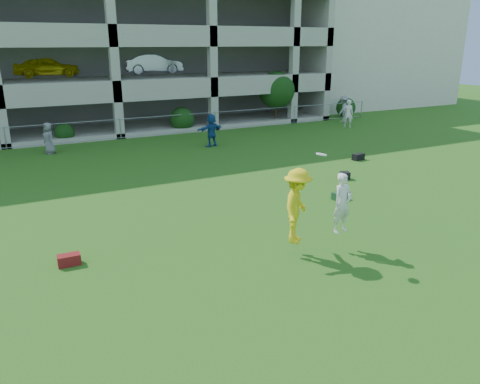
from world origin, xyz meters
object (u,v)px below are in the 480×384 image
bystander_d (211,130)px  frisbee_contest (305,206)px  bystander_e (348,114)px  parking_garage (84,32)px  bystander_c (49,138)px  bystander_f (343,109)px  crate_d (345,175)px  stucco_building (341,46)px

bystander_d → frisbee_contest: size_ratio=0.73×
bystander_e → parking_garage: (-14.15, 11.74, 5.10)m
bystander_c → bystander_d: (7.92, -2.18, 0.09)m
bystander_f → frisbee_contest: size_ratio=0.77×
bystander_d → parking_garage: size_ratio=0.06×
bystander_f → frisbee_contest: bearing=13.9°
bystander_d → crate_d: bearing=91.0°
bystander_c → crate_d: size_ratio=4.48×
stucco_building → crate_d: stucco_building is taller
stucco_building → bystander_c: bearing=-157.8°
crate_d → frisbee_contest: (-5.61, -5.07, 1.20)m
bystander_c → parking_garage: 12.64m
bystander_f → parking_garage: bearing=-67.2°
bystander_d → bystander_f: size_ratio=0.94×
stucco_building → bystander_c: size_ratio=10.21×
bystander_d → bystander_f: 11.80m
bystander_e → frisbee_contest: size_ratio=0.76×
bystander_c → parking_garage: parking_garage is taller
bystander_d → parking_garage: (-3.84, 12.95, 5.14)m
bystander_c → bystander_d: size_ratio=0.90×
bystander_f → crate_d: 14.60m
bystander_c → frisbee_contest: frisbee_contest is taller
bystander_c → bystander_e: bearing=68.2°
stucco_building → bystander_c: (-27.08, -11.06, -4.22)m
frisbee_contest → crate_d: bearing=42.1°
bystander_f → frisbee_contest: (-14.77, -16.42, 0.42)m
bystander_c → crate_d: bystander_c is taller
bystander_e → crate_d: bystander_e is taller
frisbee_contest → parking_garage: size_ratio=0.08×
bystander_d → parking_garage: bearing=-87.6°
bystander_e → frisbee_contest: (-13.67, -14.60, 0.43)m
bystander_e → crate_d: size_ratio=5.22×
bystander_d → frisbee_contest: frisbee_contest is taller
parking_garage → crate_d: bearing=-74.0°
frisbee_contest → parking_garage: 26.75m
bystander_c → bystander_f: size_ratio=0.85×
bystander_e → bystander_f: size_ratio=0.99×
stucco_building → bystander_e: bearing=-126.3°
bystander_c → bystander_d: bearing=55.9°
frisbee_contest → stucco_building: bearing=49.8°
stucco_building → parking_garage: 23.02m
stucco_building → bystander_e: stucco_building is taller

